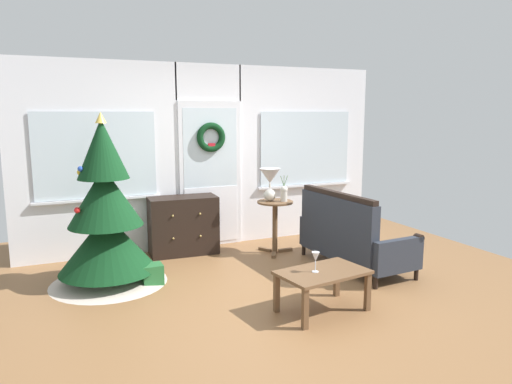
# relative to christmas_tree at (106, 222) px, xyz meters

# --- Properties ---
(ground_plane) EXTENTS (6.76, 6.76, 0.00)m
(ground_plane) POSITION_rel_christmas_tree_xyz_m (1.55, -1.02, -0.70)
(ground_plane) COLOR brown
(back_wall_with_door) EXTENTS (5.20, 0.19, 2.55)m
(back_wall_with_door) POSITION_rel_christmas_tree_xyz_m (1.55, 1.06, 0.58)
(back_wall_with_door) COLOR white
(back_wall_with_door) RESTS_ON ground
(christmas_tree) EXTENTS (1.29, 1.29, 1.90)m
(christmas_tree) POSITION_rel_christmas_tree_xyz_m (0.00, 0.00, 0.00)
(christmas_tree) COLOR #4C331E
(christmas_tree) RESTS_ON ground
(dresser_cabinet) EXTENTS (0.92, 0.48, 0.78)m
(dresser_cabinet) POSITION_rel_christmas_tree_xyz_m (1.07, 0.77, -0.31)
(dresser_cabinet) COLOR black
(dresser_cabinet) RESTS_ON ground
(settee_sofa) EXTENTS (0.81, 1.58, 0.96)m
(settee_sofa) POSITION_rel_christmas_tree_xyz_m (2.77, -0.63, -0.33)
(settee_sofa) COLOR black
(settee_sofa) RESTS_ON ground
(side_table) EXTENTS (0.50, 0.48, 0.72)m
(side_table) POSITION_rel_christmas_tree_xyz_m (2.21, 0.29, -0.20)
(side_table) COLOR brown
(side_table) RESTS_ON ground
(table_lamp) EXTENTS (0.28, 0.28, 0.44)m
(table_lamp) POSITION_rel_christmas_tree_xyz_m (2.15, 0.33, 0.30)
(table_lamp) COLOR silver
(table_lamp) RESTS_ON side_table
(flower_vase) EXTENTS (0.11, 0.10, 0.35)m
(flower_vase) POSITION_rel_christmas_tree_xyz_m (2.31, 0.23, 0.13)
(flower_vase) COLOR beige
(flower_vase) RESTS_ON side_table
(coffee_table) EXTENTS (0.91, 0.64, 0.40)m
(coffee_table) POSITION_rel_christmas_tree_xyz_m (1.79, -1.62, -0.36)
(coffee_table) COLOR brown
(coffee_table) RESTS_ON ground
(wine_glass) EXTENTS (0.08, 0.08, 0.20)m
(wine_glass) POSITION_rel_christmas_tree_xyz_m (1.71, -1.62, -0.16)
(wine_glass) COLOR silver
(wine_glass) RESTS_ON coffee_table
(gift_box) EXTENTS (0.22, 0.20, 0.22)m
(gift_box) POSITION_rel_christmas_tree_xyz_m (0.44, -0.23, -0.59)
(gift_box) COLOR #266633
(gift_box) RESTS_ON ground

